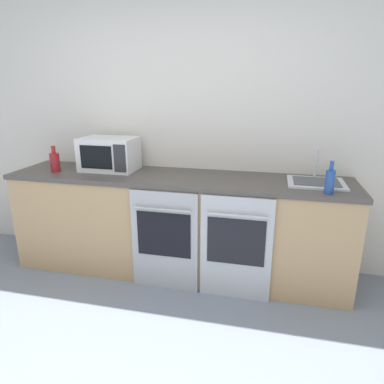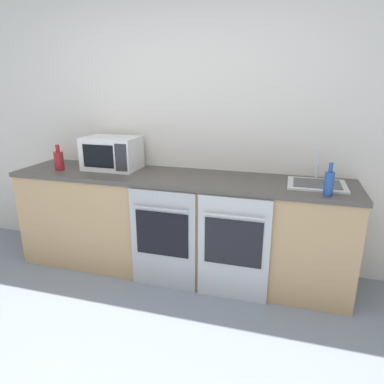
% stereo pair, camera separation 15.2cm
% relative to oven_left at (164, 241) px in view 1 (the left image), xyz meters
% --- Properties ---
extents(wall_back, '(10.00, 0.06, 2.60)m').
position_rel_oven_left_xyz_m(wall_back, '(0.02, 0.67, 0.86)').
color(wall_back, silver).
rests_on(wall_back, ground_plane).
extents(counter_back, '(3.00, 0.64, 0.92)m').
position_rel_oven_left_xyz_m(counter_back, '(0.02, 0.33, 0.02)').
color(counter_back, tan).
rests_on(counter_back, ground_plane).
extents(oven_left, '(0.56, 0.06, 0.87)m').
position_rel_oven_left_xyz_m(oven_left, '(0.00, 0.00, 0.00)').
color(oven_left, '#A8AAAF').
rests_on(oven_left, ground_plane).
extents(oven_right, '(0.56, 0.06, 0.87)m').
position_rel_oven_left_xyz_m(oven_right, '(0.59, 0.00, 0.00)').
color(oven_right, '#B7BABF').
rests_on(oven_right, ground_plane).
extents(microwave, '(0.50, 0.34, 0.30)m').
position_rel_oven_left_xyz_m(microwave, '(-0.64, 0.41, 0.62)').
color(microwave, silver).
rests_on(microwave, counter_back).
extents(bottle_blue, '(0.07, 0.07, 0.24)m').
position_rel_oven_left_xyz_m(bottle_blue, '(1.24, 0.09, 0.57)').
color(bottle_blue, '#234793').
rests_on(bottle_blue, counter_back).
extents(bottle_red, '(0.09, 0.09, 0.24)m').
position_rel_oven_left_xyz_m(bottle_red, '(-1.10, 0.23, 0.57)').
color(bottle_red, maroon).
rests_on(bottle_red, counter_back).
extents(sink, '(0.44, 0.37, 0.24)m').
position_rel_oven_left_xyz_m(sink, '(1.18, 0.35, 0.49)').
color(sink, silver).
rests_on(sink, counter_back).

